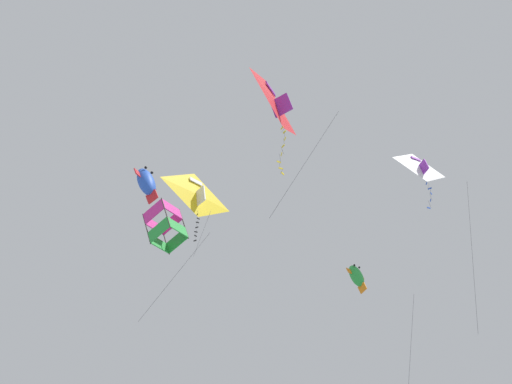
# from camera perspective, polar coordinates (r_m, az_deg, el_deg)

# --- Properties ---
(kite_delta_low_drifter) EXTENTS (0.97, 3.36, 5.13)m
(kite_delta_low_drifter) POSITION_cam_1_polar(r_m,az_deg,el_deg) (34.77, -5.08, -0.23)
(kite_delta_low_drifter) COLOR yellow
(kite_fish_near_right) EXTENTS (1.69, 1.63, 2.42)m
(kite_fish_near_right) POSITION_cam_1_polar(r_m,az_deg,el_deg) (33.16, -9.41, 0.84)
(kite_fish_near_right) COLOR blue
(kite_delta_highest) EXTENTS (2.32, 2.76, 9.49)m
(kite_delta_highest) POSITION_cam_1_polar(r_m,az_deg,el_deg) (30.93, 13.99, 2.04)
(kite_delta_highest) COLOR white
(kite_delta_upper_right) EXTENTS (2.89, 3.37, 7.52)m
(kite_delta_upper_right) POSITION_cam_1_polar(r_m,az_deg,el_deg) (25.85, 1.74, 7.62)
(kite_delta_upper_right) COLOR red
(kite_box_far_centre) EXTENTS (2.88, 2.39, 6.05)m
(kite_box_far_centre) POSITION_cam_1_polar(r_m,az_deg,el_deg) (27.78, -7.80, -2.93)
(kite_box_far_centre) COLOR #DB2D93
(kite_fish_mid_left) EXTENTS (2.51, 3.00, 8.36)m
(kite_fish_mid_left) POSITION_cam_1_polar(r_m,az_deg,el_deg) (27.77, 8.65, -7.19)
(kite_fish_mid_left) COLOR green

